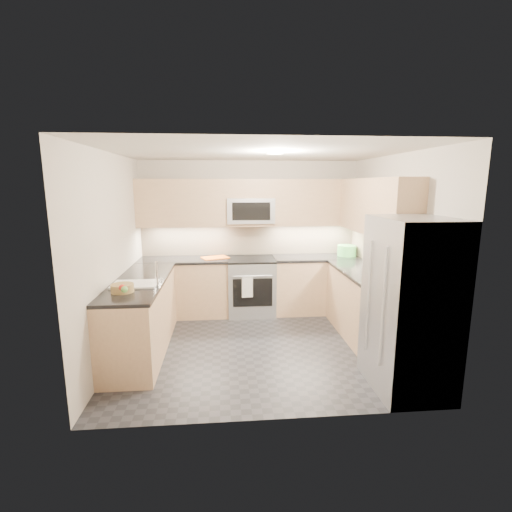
# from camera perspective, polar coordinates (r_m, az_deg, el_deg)

# --- Properties ---
(floor) EXTENTS (3.60, 3.20, 0.00)m
(floor) POSITION_cam_1_polar(r_m,az_deg,el_deg) (5.10, 0.35, -13.55)
(floor) COLOR #242429
(floor) RESTS_ON ground
(ceiling) EXTENTS (3.60, 3.20, 0.02)m
(ceiling) POSITION_cam_1_polar(r_m,az_deg,el_deg) (4.66, 0.39, 15.69)
(ceiling) COLOR beige
(ceiling) RESTS_ON wall_back
(wall_back) EXTENTS (3.60, 0.02, 2.50)m
(wall_back) POSITION_cam_1_polar(r_m,az_deg,el_deg) (6.29, -1.00, 3.05)
(wall_back) COLOR #BEB3A5
(wall_back) RESTS_ON floor
(wall_front) EXTENTS (3.60, 0.02, 2.50)m
(wall_front) POSITION_cam_1_polar(r_m,az_deg,el_deg) (3.17, 3.10, -4.92)
(wall_front) COLOR #BEB3A5
(wall_front) RESTS_ON floor
(wall_left) EXTENTS (0.02, 3.20, 2.50)m
(wall_left) POSITION_cam_1_polar(r_m,az_deg,el_deg) (4.89, -21.11, 0.02)
(wall_left) COLOR #BEB3A5
(wall_left) RESTS_ON floor
(wall_right) EXTENTS (0.02, 3.20, 2.50)m
(wall_right) POSITION_cam_1_polar(r_m,az_deg,el_deg) (5.20, 20.51, 0.68)
(wall_right) COLOR #BEB3A5
(wall_right) RESTS_ON floor
(base_cab_back_left) EXTENTS (1.42, 0.60, 0.90)m
(base_cab_back_left) POSITION_cam_1_polar(r_m,az_deg,el_deg) (6.18, -10.94, -4.87)
(base_cab_back_left) COLOR tan
(base_cab_back_left) RESTS_ON floor
(base_cab_back_right) EXTENTS (1.42, 0.60, 0.90)m
(base_cab_back_right) POSITION_cam_1_polar(r_m,az_deg,el_deg) (6.34, 9.13, -4.42)
(base_cab_back_right) COLOR tan
(base_cab_back_right) RESTS_ON floor
(base_cab_right) EXTENTS (0.60, 1.70, 0.90)m
(base_cab_right) POSITION_cam_1_polar(r_m,az_deg,el_deg) (5.41, 16.37, -7.43)
(base_cab_right) COLOR tan
(base_cab_right) RESTS_ON floor
(base_cab_peninsula) EXTENTS (0.60, 2.00, 0.90)m
(base_cab_peninsula) POSITION_cam_1_polar(r_m,az_deg,el_deg) (5.02, -17.15, -8.91)
(base_cab_peninsula) COLOR tan
(base_cab_peninsula) RESTS_ON floor
(countertop_back_left) EXTENTS (1.42, 0.63, 0.04)m
(countertop_back_left) POSITION_cam_1_polar(r_m,az_deg,el_deg) (6.07, -11.10, -0.60)
(countertop_back_left) COLOR black
(countertop_back_left) RESTS_ON base_cab_back_left
(countertop_back_right) EXTENTS (1.42, 0.63, 0.04)m
(countertop_back_right) POSITION_cam_1_polar(r_m,az_deg,el_deg) (6.23, 9.26, -0.25)
(countertop_back_right) COLOR black
(countertop_back_right) RESTS_ON base_cab_back_right
(countertop_right) EXTENTS (0.63, 1.70, 0.04)m
(countertop_right) POSITION_cam_1_polar(r_m,az_deg,el_deg) (5.28, 16.64, -2.59)
(countertop_right) COLOR black
(countertop_right) RESTS_ON base_cab_right
(countertop_peninsula) EXTENTS (0.63, 2.00, 0.04)m
(countertop_peninsula) POSITION_cam_1_polar(r_m,az_deg,el_deg) (4.89, -17.46, -3.72)
(countertop_peninsula) COLOR black
(countertop_peninsula) RESTS_ON base_cab_peninsula
(upper_cab_back) EXTENTS (3.60, 0.35, 0.75)m
(upper_cab_back) POSITION_cam_1_polar(r_m,az_deg,el_deg) (6.07, -0.90, 8.21)
(upper_cab_back) COLOR tan
(upper_cab_back) RESTS_ON wall_back
(upper_cab_right) EXTENTS (0.35, 1.95, 0.75)m
(upper_cab_right) POSITION_cam_1_polar(r_m,az_deg,el_deg) (5.32, 17.94, 7.30)
(upper_cab_right) COLOR tan
(upper_cab_right) RESTS_ON wall_right
(backsplash_back) EXTENTS (3.60, 0.01, 0.51)m
(backsplash_back) POSITION_cam_1_polar(r_m,az_deg,el_deg) (6.30, -0.99, 2.55)
(backsplash_back) COLOR #C5AD8E
(backsplash_back) RESTS_ON wall_back
(backsplash_right) EXTENTS (0.01, 2.30, 0.51)m
(backsplash_right) POSITION_cam_1_polar(r_m,az_deg,el_deg) (5.61, 18.48, 0.95)
(backsplash_right) COLOR #C5AD8E
(backsplash_right) RESTS_ON wall_right
(gas_range) EXTENTS (0.76, 0.65, 0.91)m
(gas_range) POSITION_cam_1_polar(r_m,az_deg,el_deg) (6.14, -0.76, -4.73)
(gas_range) COLOR #95989C
(gas_range) RESTS_ON floor
(range_cooktop) EXTENTS (0.76, 0.65, 0.03)m
(range_cooktop) POSITION_cam_1_polar(r_m,az_deg,el_deg) (6.03, -0.77, -0.52)
(range_cooktop) COLOR black
(range_cooktop) RESTS_ON gas_range
(oven_door_glass) EXTENTS (0.62, 0.02, 0.45)m
(oven_door_glass) POSITION_cam_1_polar(r_m,az_deg,el_deg) (5.82, -0.51, -5.66)
(oven_door_glass) COLOR black
(oven_door_glass) RESTS_ON gas_range
(oven_handle) EXTENTS (0.60, 0.02, 0.02)m
(oven_handle) POSITION_cam_1_polar(r_m,az_deg,el_deg) (5.73, -0.50, -3.13)
(oven_handle) COLOR #B2B5BA
(oven_handle) RESTS_ON gas_range
(microwave) EXTENTS (0.76, 0.40, 0.40)m
(microwave) POSITION_cam_1_polar(r_m,az_deg,el_deg) (6.05, -0.88, 7.02)
(microwave) COLOR #A0A1A8
(microwave) RESTS_ON upper_cab_back
(microwave_door) EXTENTS (0.60, 0.01, 0.28)m
(microwave_door) POSITION_cam_1_polar(r_m,az_deg,el_deg) (5.85, -0.73, 6.88)
(microwave_door) COLOR black
(microwave_door) RESTS_ON microwave
(refrigerator) EXTENTS (0.70, 0.90, 1.80)m
(refrigerator) POSITION_cam_1_polar(r_m,az_deg,el_deg) (4.13, 22.59, -7.03)
(refrigerator) COLOR #999AA0
(refrigerator) RESTS_ON floor
(fridge_handle_left) EXTENTS (0.02, 0.02, 1.20)m
(fridge_handle_left) POSITION_cam_1_polar(r_m,az_deg,el_deg) (3.81, 18.91, -7.51)
(fridge_handle_left) COLOR #B2B5BA
(fridge_handle_left) RESTS_ON refrigerator
(fridge_handle_right) EXTENTS (0.02, 0.02, 1.20)m
(fridge_handle_right) POSITION_cam_1_polar(r_m,az_deg,el_deg) (4.12, 16.90, -5.97)
(fridge_handle_right) COLOR #B2B5BA
(fridge_handle_right) RESTS_ON refrigerator
(sink_basin) EXTENTS (0.52, 0.38, 0.16)m
(sink_basin) POSITION_cam_1_polar(r_m,az_deg,el_deg) (4.66, -18.08, -4.97)
(sink_basin) COLOR white
(sink_basin) RESTS_ON base_cab_peninsula
(faucet) EXTENTS (0.03, 0.03, 0.28)m
(faucet) POSITION_cam_1_polar(r_m,az_deg,el_deg) (4.56, -15.04, -2.55)
(faucet) COLOR silver
(faucet) RESTS_ON countertop_peninsula
(utensil_bowl) EXTENTS (0.40, 0.40, 0.18)m
(utensil_bowl) POSITION_cam_1_polar(r_m,az_deg,el_deg) (6.37, 13.78, 0.82)
(utensil_bowl) COLOR #51BE52
(utensil_bowl) RESTS_ON countertop_back_right
(cutting_board) EXTENTS (0.49, 0.42, 0.01)m
(cutting_board) POSITION_cam_1_polar(r_m,az_deg,el_deg) (6.05, -6.30, -0.25)
(cutting_board) COLOR orange
(cutting_board) RESTS_ON countertop_back_left
(fruit_basket) EXTENTS (0.32, 0.32, 0.09)m
(fruit_basket) POSITION_cam_1_polar(r_m,az_deg,el_deg) (4.38, -19.87, -4.67)
(fruit_basket) COLOR #A1824B
(fruit_basket) RESTS_ON countertop_peninsula
(fruit_apple) EXTENTS (0.07, 0.07, 0.07)m
(fruit_apple) POSITION_cam_1_polar(r_m,az_deg,el_deg) (4.13, -19.90, -4.60)
(fruit_apple) COLOR red
(fruit_apple) RESTS_ON fruit_basket
(fruit_pear) EXTENTS (0.07, 0.07, 0.07)m
(fruit_pear) POSITION_cam_1_polar(r_m,az_deg,el_deg) (4.05, -19.59, -4.88)
(fruit_pear) COLOR #5EA848
(fruit_pear) RESTS_ON fruit_basket
(dish_towel_check) EXTENTS (0.17, 0.03, 0.32)m
(dish_towel_check) POSITION_cam_1_polar(r_m,az_deg,el_deg) (5.75, -1.34, -4.84)
(dish_towel_check) COLOR white
(dish_towel_check) RESTS_ON oven_handle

